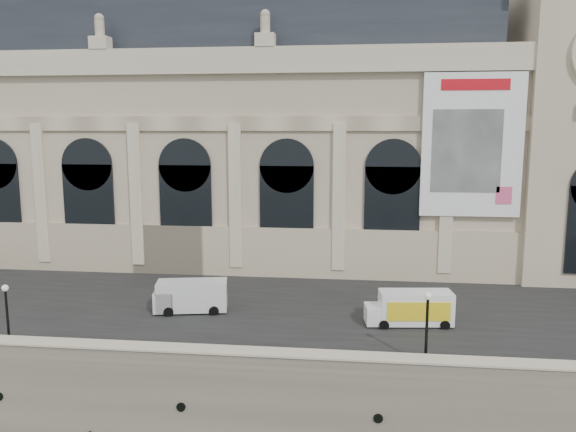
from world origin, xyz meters
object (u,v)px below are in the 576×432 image
(box_truck, at_px, (411,308))
(lamp_right, at_px, (427,330))
(van_c, at_px, (188,296))
(lamp_left, at_px, (7,316))

(box_truck, bearing_deg, lamp_right, -88.61)
(lamp_right, bearing_deg, box_truck, 91.39)
(van_c, distance_m, lamp_left, 12.98)
(van_c, xyz_separation_m, box_truck, (17.37, -1.02, -0.00))
(box_truck, bearing_deg, van_c, 176.65)
(lamp_left, bearing_deg, lamp_right, -0.15)
(lamp_left, bearing_deg, box_truck, 15.18)
(van_c, relative_size, lamp_right, 1.26)
(van_c, distance_m, lamp_right, 19.52)
(box_truck, distance_m, lamp_right, 7.54)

